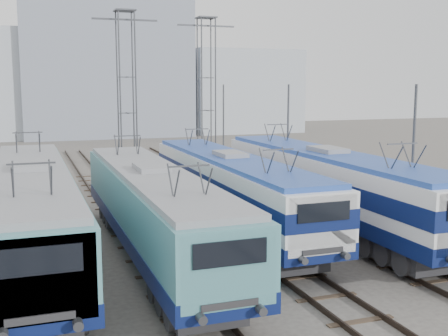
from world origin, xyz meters
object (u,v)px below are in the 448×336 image
mast_mid (288,141)px  locomotive_far_left (32,208)px  locomotive_far_right (329,182)px  mast_front (412,167)px  locomotive_center_right (231,185)px  catenary_tower_west (127,90)px  catenary_tower_east (206,89)px  mast_rear (223,127)px  locomotive_center_left (153,207)px

mast_mid → locomotive_far_left: bearing=-148.8°
locomotive_far_right → mast_front: (1.85, -3.73, 1.12)m
locomotive_center_right → catenary_tower_west: catenary_tower_west is taller
catenary_tower_east → mast_front: size_ratio=1.71×
locomotive_center_right → catenary_tower_west: 15.76m
catenary_tower_west → mast_rear: 9.99m
locomotive_far_left → mast_mid: (15.35, 9.31, 1.18)m
locomotive_center_left → mast_mid: bearing=43.4°
catenary_tower_east → locomotive_center_left: bearing=-113.4°
locomotive_center_left → locomotive_far_right: bearing=12.5°
mast_rear → locomotive_center_left: bearing=-116.0°
locomotive_far_left → catenary_tower_east: (13.25, 19.31, 4.33)m
catenary_tower_west → locomotive_center_right: bearing=-81.5°
locomotive_center_right → mast_mid: 9.51m
locomotive_center_right → locomotive_far_right: size_ratio=0.95×
catenary_tower_west → mast_mid: bearing=-42.9°
catenary_tower_east → mast_rear: (2.10, 2.00, -3.14)m
mast_mid → locomotive_center_right: bearing=-132.3°
locomotive_far_right → catenary_tower_east: size_ratio=1.55×
locomotive_far_left → mast_rear: mast_rear is taller
locomotive_center_right → mast_front: size_ratio=2.54×
catenary_tower_west → mast_mid: (8.60, -8.00, -3.14)m
locomotive_center_right → locomotive_far_right: bearing=-16.0°
catenary_tower_west → mast_front: catenary_tower_west is taller
locomotive_far_left → locomotive_far_right: size_ratio=1.00×
catenary_tower_west → locomotive_far_right: bearing=-67.5°
locomotive_far_left → catenary_tower_east: size_ratio=1.55×
catenary_tower_west → mast_mid: 12.16m
locomotive_far_right → mast_front: size_ratio=2.66×
locomotive_center_right → locomotive_far_left: bearing=-165.5°
locomotive_center_left → catenary_tower_east: size_ratio=1.49×
locomotive_center_right → mast_front: bearing=-38.3°
locomotive_far_left → mast_mid: 17.99m
locomotive_far_right → catenary_tower_east: (-0.25, 18.27, 4.27)m
catenary_tower_west → mast_front: (8.60, -20.00, -3.14)m
mast_mid → mast_rear: (0.00, 12.00, 0.00)m
locomotive_far_left → catenary_tower_west: size_ratio=1.55×
locomotive_far_left → catenary_tower_west: catenary_tower_west is taller
catenary_tower_east → locomotive_far_right: bearing=-89.2°
locomotive_center_right → mast_rear: size_ratio=2.54×
locomotive_far_left → locomotive_center_right: locomotive_far_left is taller
locomotive_far_left → mast_front: bearing=-9.9°
locomotive_center_left → mast_front: 11.06m
mast_front → mast_rear: same height
locomotive_far_left → catenary_tower_west: bearing=68.7°
locomotive_far_right → mast_rear: 20.39m
locomotive_center_left → locomotive_center_right: bearing=36.1°
mast_front → mast_rear: size_ratio=1.00×
locomotive_far_left → locomotive_far_right: 13.54m
locomotive_far_right → mast_rear: (1.85, 20.27, 1.12)m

